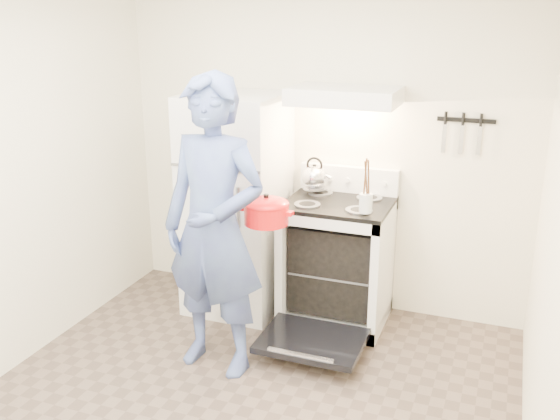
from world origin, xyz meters
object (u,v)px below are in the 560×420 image
object	(u,v)px
tea_kettle	(314,175)
person	(214,228)
stove_body	(337,264)
dutch_oven	(266,214)
refrigerator	(237,204)

from	to	relation	value
tea_kettle	person	bearing A→B (deg)	-107.41
stove_body	person	bearing A→B (deg)	-122.25
stove_body	person	size ratio (longest dim) A/B	0.47
tea_kettle	person	distance (m)	1.10
person	dutch_oven	distance (m)	0.35
tea_kettle	person	xyz separation A→B (m)	(-0.33, -1.04, -0.12)
stove_body	dutch_oven	world-z (taller)	dutch_oven
stove_body	person	xyz separation A→B (m)	(-0.56, -0.90, 0.51)
person	tea_kettle	bearing A→B (deg)	77.80
refrigerator	dutch_oven	world-z (taller)	refrigerator
stove_body	dutch_oven	bearing A→B (deg)	-114.43
refrigerator	stove_body	distance (m)	0.90
stove_body	person	world-z (taller)	person
tea_kettle	dutch_oven	bearing A→B (deg)	-94.57
refrigerator	tea_kettle	distance (m)	0.64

